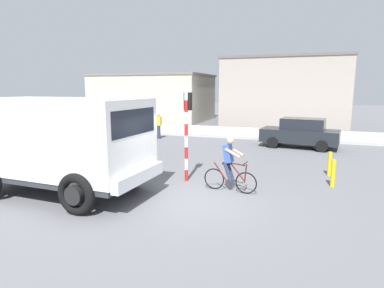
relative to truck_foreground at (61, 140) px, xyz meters
The scene contains 11 objects.
ground_plane 4.38m from the truck_foreground, ahead, with size 120.00×120.00×0.00m, color slate.
sidewalk_far 15.43m from the truck_foreground, 74.83° to the left, with size 80.00×5.00×0.16m, color #ADADA8.
truck_foreground is the anchor object (origin of this frame).
cyclist 5.17m from the truck_foreground, 20.38° to the left, with size 1.72×0.53×1.72m.
traffic_light_pole 4.02m from the truck_foreground, 38.69° to the left, with size 0.24×0.43×3.20m.
car_red_near 12.47m from the truck_foreground, 56.75° to the left, with size 4.21×2.31×1.60m.
pedestrian_near_kerb 10.97m from the truck_foreground, 99.25° to the left, with size 0.34×0.22×1.62m.
bollard_near 8.66m from the truck_foreground, 22.93° to the left, with size 0.14×0.14×0.90m, color gold.
bollard_far 9.29m from the truck_foreground, 30.98° to the left, with size 0.14×0.14×0.90m, color gold.
building_corner_left 23.27m from the truck_foreground, 108.52° to the left, with size 10.91×7.97×4.54m.
building_mid_block 23.42m from the truck_foreground, 76.95° to the left, with size 10.51×7.89×5.83m.
Camera 1 is at (2.77, -8.30, 3.20)m, focal length 29.92 mm.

